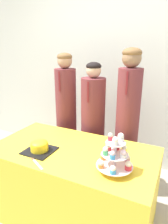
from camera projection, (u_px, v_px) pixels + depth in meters
name	position (u px, v px, depth m)	size (l,w,h in m)	color
wall_back	(118.00, 67.00, 2.66)	(9.00, 0.06, 2.70)	silver
table	(73.00, 184.00, 1.88)	(1.46, 0.78, 0.73)	yellow
round_cake	(39.00, 146.00, 1.73)	(0.25, 0.25, 0.10)	black
cake_knife	(34.00, 160.00, 1.60)	(0.22, 0.13, 0.01)	silver
cupcake_stand	(115.00, 154.00, 1.43)	(0.27, 0.27, 0.29)	silver
student_0	(66.00, 120.00, 2.47)	(0.25, 0.25, 1.54)	brown
student_1	(93.00, 129.00, 2.34)	(0.27, 0.28, 1.45)	brown
student_2	(127.00, 126.00, 2.14)	(0.25, 0.25, 1.60)	brown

